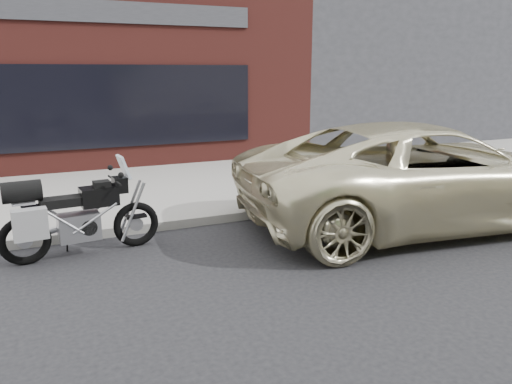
% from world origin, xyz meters
% --- Properties ---
extents(ground, '(120.00, 120.00, 0.00)m').
position_xyz_m(ground, '(0.00, 0.00, 0.00)').
color(ground, black).
rests_on(ground, ground).
extents(near_sidewalk, '(44.00, 6.00, 0.15)m').
position_xyz_m(near_sidewalk, '(0.00, 7.00, 0.07)').
color(near_sidewalk, gray).
rests_on(near_sidewalk, ground).
extents(storefront, '(14.00, 10.07, 4.50)m').
position_xyz_m(storefront, '(-2.00, 13.98, 2.25)').
color(storefront, '#58211C').
rests_on(storefront, ground).
extents(neighbour_building, '(10.00, 10.00, 6.00)m').
position_xyz_m(neighbour_building, '(10.00, 14.00, 3.00)').
color(neighbour_building, '#2B2C31').
rests_on(neighbour_building, ground).
extents(motorcycle, '(2.20, 0.84, 1.39)m').
position_xyz_m(motorcycle, '(-2.04, 3.36, 0.60)').
color(motorcycle, black).
rests_on(motorcycle, ground).
extents(minivan, '(6.52, 3.58, 1.73)m').
position_xyz_m(minivan, '(3.50, 2.60, 0.86)').
color(minivan, beige).
rests_on(minivan, ground).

